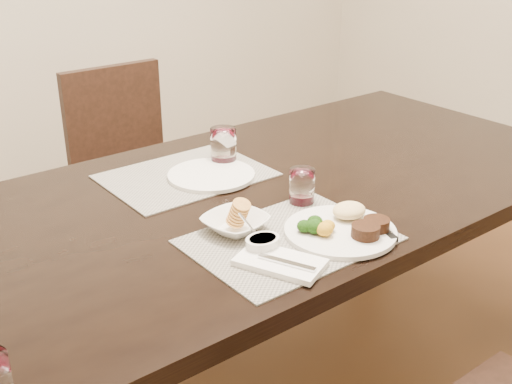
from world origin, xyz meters
TOP-DOWN VIEW (x-y plane):
  - dining_table at (0.00, 0.00)m, footprint 2.00×1.00m
  - chair_far at (0.00, 0.93)m, footprint 0.42×0.42m
  - placemat_near at (-0.20, -0.29)m, footprint 0.46×0.34m
  - placemat_far at (-0.18, 0.20)m, footprint 0.46×0.34m
  - dinner_plate at (-0.07, -0.34)m, footprint 0.27×0.27m
  - napkin_fork at (-0.29, -0.36)m, footprint 0.18×0.22m
  - steak_knife at (0.00, -0.38)m, footprint 0.06×0.23m
  - cracker_bowl at (-0.27, -0.17)m, footprint 0.18×0.18m
  - sauce_ramekin at (-0.28, -0.29)m, footprint 0.08×0.13m
  - wine_glass_near at (-0.03, -0.15)m, footprint 0.07×0.07m
  - far_plate at (-0.13, 0.15)m, footprint 0.25×0.25m
  - wine_glass_far at (-0.03, 0.22)m, footprint 0.08×0.08m

SIDE VIEW (x-z plane):
  - chair_far at x=0.00m, z-range 0.05..0.95m
  - dining_table at x=0.00m, z-range 0.29..1.04m
  - placemat_near at x=-0.20m, z-range 0.75..0.75m
  - placemat_far at x=-0.18m, z-range 0.75..0.75m
  - steak_knife at x=0.00m, z-range 0.75..0.76m
  - far_plate at x=-0.13m, z-range 0.75..0.76m
  - napkin_fork at x=-0.29m, z-range 0.75..0.77m
  - dinner_plate at x=-0.07m, z-range 0.74..0.79m
  - sauce_ramekin at x=-0.28m, z-range 0.74..0.81m
  - cracker_bowl at x=-0.27m, z-range 0.74..0.81m
  - wine_glass_near at x=-0.03m, z-range 0.75..0.84m
  - wine_glass_far at x=-0.03m, z-range 0.75..0.86m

